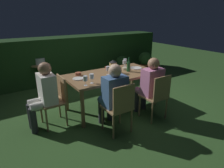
# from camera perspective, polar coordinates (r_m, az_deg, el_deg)

# --- Properties ---
(ground_plane) EXTENTS (16.00, 16.00, 0.00)m
(ground_plane) POSITION_cam_1_polar(r_m,az_deg,el_deg) (4.17, -0.00, -6.76)
(ground_plane) COLOR #2D5123
(dining_table) EXTENTS (1.84, 0.92, 0.75)m
(dining_table) POSITION_cam_1_polar(r_m,az_deg,el_deg) (3.91, -0.00, 2.34)
(dining_table) COLOR olive
(dining_table) RESTS_ON ground
(chair_head_near) EXTENTS (0.40, 0.42, 0.87)m
(chair_head_near) POSITION_cam_1_polar(r_m,az_deg,el_deg) (3.53, -16.14, -4.10)
(chair_head_near) COLOR #9E7A51
(chair_head_near) RESTS_ON ground
(person_in_cream) EXTENTS (0.48, 0.38, 1.15)m
(person_in_cream) POSITION_cam_1_polar(r_m,az_deg,el_deg) (3.43, -19.49, -2.44)
(person_in_cream) COLOR white
(person_in_cream) RESTS_ON ground
(chair_side_left_b) EXTENTS (0.42, 0.40, 0.87)m
(chair_side_left_b) POSITION_cam_1_polar(r_m,az_deg,el_deg) (3.62, 13.00, -3.19)
(chair_side_left_b) COLOR #9E7A51
(chair_side_left_b) RESTS_ON ground
(person_in_pink) EXTENTS (0.38, 0.47, 1.15)m
(person_in_pink) POSITION_cam_1_polar(r_m,az_deg,el_deg) (3.69, 11.03, -0.04)
(person_in_pink) COLOR #C675A3
(person_in_pink) RESTS_ON ground
(chair_side_left_a) EXTENTS (0.42, 0.40, 0.87)m
(chair_side_left_a) POSITION_cam_1_polar(r_m,az_deg,el_deg) (3.12, 2.21, -6.55)
(chair_side_left_a) COLOR #9E7A51
(chair_side_left_a) RESTS_ON ground
(person_in_blue) EXTENTS (0.38, 0.47, 1.15)m
(person_in_blue) POSITION_cam_1_polar(r_m,az_deg,el_deg) (3.20, 0.23, -2.81)
(person_in_blue) COLOR #426699
(person_in_blue) RESTS_ON ground
(lantern_centerpiece) EXTENTS (0.15, 0.15, 0.27)m
(lantern_centerpiece) POSITION_cam_1_polar(r_m,az_deg,el_deg) (3.92, 0.32, 5.43)
(lantern_centerpiece) COLOR black
(lantern_centerpiece) RESTS_ON dining_table
(green_bottle_on_table) EXTENTS (0.07, 0.07, 0.29)m
(green_bottle_on_table) POSITION_cam_1_polar(r_m,az_deg,el_deg) (4.03, 4.88, 5.22)
(green_bottle_on_table) COLOR #1E5B2D
(green_bottle_on_table) RESTS_ON dining_table
(wine_glass_a) EXTENTS (0.08, 0.08, 0.17)m
(wine_glass_a) POSITION_cam_1_polar(r_m,az_deg,el_deg) (3.23, -7.86, 1.50)
(wine_glass_a) COLOR silver
(wine_glass_a) RESTS_ON dining_table
(wine_glass_b) EXTENTS (0.08, 0.08, 0.17)m
(wine_glass_b) POSITION_cam_1_polar(r_m,az_deg,el_deg) (3.33, -6.01, 2.14)
(wine_glass_b) COLOR silver
(wine_glass_b) RESTS_ON dining_table
(wine_glass_c) EXTENTS (0.08, 0.08, 0.17)m
(wine_glass_c) POSITION_cam_1_polar(r_m,az_deg,el_deg) (3.79, -1.22, 4.47)
(wine_glass_c) COLOR silver
(wine_glass_c) RESTS_ON dining_table
(wine_glass_d) EXTENTS (0.08, 0.08, 0.17)m
(wine_glass_d) POSITION_cam_1_polar(r_m,az_deg,el_deg) (4.45, 3.88, 6.75)
(wine_glass_d) COLOR silver
(wine_glass_d) RESTS_ON dining_table
(wine_glass_e) EXTENTS (0.08, 0.08, 0.17)m
(wine_glass_e) POSITION_cam_1_polar(r_m,az_deg,el_deg) (4.31, 3.67, 6.33)
(wine_glass_e) COLOR silver
(wine_glass_e) RESTS_ON dining_table
(plate_a) EXTENTS (0.25, 0.25, 0.01)m
(plate_a) POSITION_cam_1_polar(r_m,az_deg,el_deg) (4.31, 7.06, 4.72)
(plate_a) COLOR white
(plate_a) RESTS_ON dining_table
(plate_b) EXTENTS (0.20, 0.20, 0.01)m
(plate_b) POSITION_cam_1_polar(r_m,az_deg,el_deg) (3.62, -9.93, 1.58)
(plate_b) COLOR silver
(plate_b) RESTS_ON dining_table
(bowl_olives) EXTENTS (0.17, 0.17, 0.05)m
(bowl_olives) POSITION_cam_1_polar(r_m,az_deg,el_deg) (4.21, -0.92, 4.80)
(bowl_olives) COLOR #9E5138
(bowl_olives) RESTS_ON dining_table
(bowl_bread) EXTENTS (0.15, 0.15, 0.05)m
(bowl_bread) POSITION_cam_1_polar(r_m,az_deg,el_deg) (4.18, 4.03, 4.59)
(bowl_bread) COLOR #BCAD8E
(bowl_bread) RESTS_ON dining_table
(bowl_salad) EXTENTS (0.12, 0.12, 0.06)m
(bowl_salad) POSITION_cam_1_polar(r_m,az_deg,el_deg) (3.83, -9.91, 3.00)
(bowl_salad) COLOR #9E5138
(bowl_salad) RESTS_ON dining_table
(side_table) EXTENTS (0.50, 0.50, 0.63)m
(side_table) POSITION_cam_1_polar(r_m,az_deg,el_deg) (5.53, -20.13, 3.39)
(side_table) COLOR #9E7A51
(side_table) RESTS_ON ground
(ice_bucket) EXTENTS (0.26, 0.26, 0.34)m
(ice_bucket) POSITION_cam_1_polar(r_m,az_deg,el_deg) (5.46, -20.52, 6.53)
(ice_bucket) COLOR #B2B7BF
(ice_bucket) RESTS_ON side_table
(hedge_backdrop) EXTENTS (6.17, 0.77, 1.25)m
(hedge_backdrop) POSITION_cam_1_polar(r_m,az_deg,el_deg) (6.04, -12.77, 7.52)
(hedge_backdrop) COLOR #193816
(hedge_backdrop) RESTS_ON ground
(potted_plant_by_hedge) EXTENTS (0.42, 0.42, 0.65)m
(potted_plant_by_hedge) POSITION_cam_1_polar(r_m,az_deg,el_deg) (6.15, 2.99, 5.70)
(potted_plant_by_hedge) COLOR brown
(potted_plant_by_hedge) RESTS_ON ground
(potted_plant_corner) EXTENTS (0.43, 0.43, 0.69)m
(potted_plant_corner) POSITION_cam_1_polar(r_m,az_deg,el_deg) (6.58, 9.73, 6.51)
(potted_plant_corner) COLOR #9E5133
(potted_plant_corner) RESTS_ON ground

